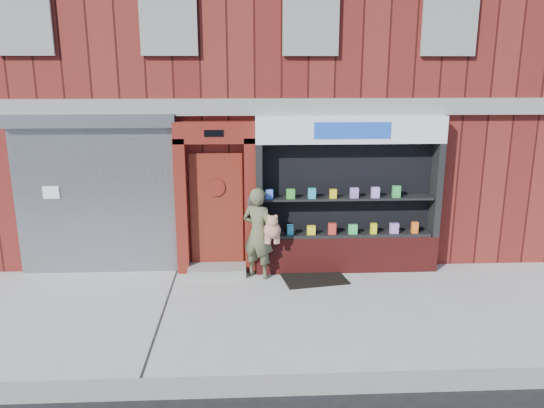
{
  "coord_description": "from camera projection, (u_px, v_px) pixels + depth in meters",
  "views": [
    {
      "loc": [
        -0.16,
        -7.88,
        3.84
      ],
      "look_at": [
        0.27,
        1.0,
        1.55
      ],
      "focal_mm": 35.0,
      "sensor_mm": 36.0,
      "label": 1
    }
  ],
  "objects": [
    {
      "name": "ground",
      "position": [
        259.0,
        312.0,
        8.58
      ],
      "size": [
        80.0,
        80.0,
        0.0
      ],
      "primitive_type": "plane",
      "color": "#9E9E99",
      "rests_on": "ground"
    },
    {
      "name": "shutter_bay",
      "position": [
        95.0,
        185.0,
        9.88
      ],
      "size": [
        3.1,
        0.3,
        3.04
      ],
      "color": "gray",
      "rests_on": "ground"
    },
    {
      "name": "pharmacy_bay",
      "position": [
        348.0,
        202.0,
        10.08
      ],
      "size": [
        3.5,
        0.41,
        3.0
      ],
      "color": "maroon",
      "rests_on": "ground"
    },
    {
      "name": "red_door_bay",
      "position": [
        216.0,
        198.0,
        9.99
      ],
      "size": [
        1.52,
        0.58,
        2.9
      ],
      "color": "#611710",
      "rests_on": "ground"
    },
    {
      "name": "curb",
      "position": [
        263.0,
        386.0,
        6.49
      ],
      "size": [
        60.0,
        0.3,
        0.12
      ],
      "primitive_type": "cube",
      "color": "gray",
      "rests_on": "ground"
    },
    {
      "name": "building",
      "position": [
        252.0,
        61.0,
        13.39
      ],
      "size": [
        12.0,
        8.16,
        8.0
      ],
      "color": "#5E1815",
      "rests_on": "ground"
    },
    {
      "name": "woman",
      "position": [
        259.0,
        233.0,
        9.83
      ],
      "size": [
        0.79,
        0.68,
        1.73
      ],
      "color": "#515437",
      "rests_on": "ground"
    },
    {
      "name": "doormat",
      "position": [
        314.0,
        278.0,
        9.94
      ],
      "size": [
        1.27,
        0.99,
        0.03
      ],
      "primitive_type": "cube",
      "rotation": [
        0.0,
        0.0,
        0.17
      ],
      "color": "black",
      "rests_on": "ground"
    }
  ]
}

